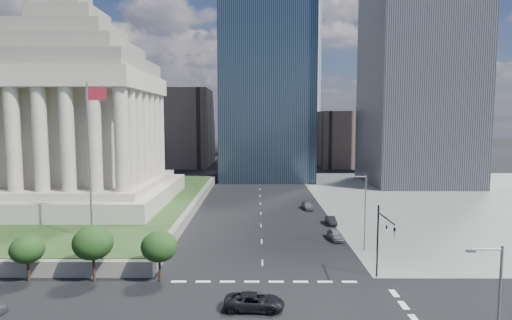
{
  "coord_description": "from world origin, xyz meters",
  "views": [
    {
      "loc": [
        -0.62,
        -30.02,
        17.28
      ],
      "look_at": [
        -0.77,
        18.59,
        12.59
      ],
      "focal_mm": 30.0,
      "sensor_mm": 36.0,
      "label": 1
    }
  ],
  "objects_px": {
    "pickup_truck": "(254,302)",
    "parked_sedan_mid": "(331,221)",
    "traffic_signal_ne": "(383,234)",
    "street_lamp_north": "(364,208)",
    "war_memorial": "(73,96)",
    "street_lamp_south": "(495,318)",
    "parked_sedan_far": "(307,205)",
    "flagpole": "(90,152)",
    "parked_sedan_near": "(335,235)"
  },
  "relations": [
    {
      "from": "traffic_signal_ne",
      "to": "parked_sedan_near",
      "type": "height_order",
      "value": "traffic_signal_ne"
    },
    {
      "from": "traffic_signal_ne",
      "to": "parked_sedan_near",
      "type": "bearing_deg",
      "value": 96.67
    },
    {
      "from": "war_memorial",
      "to": "street_lamp_south",
      "type": "distance_m",
      "value": 73.51
    },
    {
      "from": "parked_sedan_near",
      "to": "parked_sedan_far",
      "type": "relative_size",
      "value": 1.0
    },
    {
      "from": "traffic_signal_ne",
      "to": "parked_sedan_far",
      "type": "distance_m",
      "value": 37.4
    },
    {
      "from": "war_memorial",
      "to": "parked_sedan_far",
      "type": "relative_size",
      "value": 9.02
    },
    {
      "from": "traffic_signal_ne",
      "to": "street_lamp_south",
      "type": "distance_m",
      "value": 19.72
    },
    {
      "from": "traffic_signal_ne",
      "to": "parked_sedan_mid",
      "type": "relative_size",
      "value": 2.06
    },
    {
      "from": "parked_sedan_near",
      "to": "parked_sedan_mid",
      "type": "distance_m",
      "value": 9.0
    },
    {
      "from": "street_lamp_south",
      "to": "street_lamp_north",
      "type": "height_order",
      "value": "same"
    },
    {
      "from": "traffic_signal_ne",
      "to": "parked_sedan_mid",
      "type": "height_order",
      "value": "traffic_signal_ne"
    },
    {
      "from": "street_lamp_south",
      "to": "parked_sedan_near",
      "type": "xyz_separation_m",
      "value": [
        -2.73,
        35.93,
        -4.92
      ]
    },
    {
      "from": "flagpole",
      "to": "pickup_truck",
      "type": "relative_size",
      "value": 3.66
    },
    {
      "from": "war_memorial",
      "to": "street_lamp_south",
      "type": "xyz_separation_m",
      "value": [
        47.33,
        -54.0,
        -15.74
      ]
    },
    {
      "from": "traffic_signal_ne",
      "to": "parked_sedan_near",
      "type": "distance_m",
      "value": 16.95
    },
    {
      "from": "war_memorial",
      "to": "traffic_signal_ne",
      "type": "height_order",
      "value": "war_memorial"
    },
    {
      "from": "war_memorial",
      "to": "pickup_truck",
      "type": "height_order",
      "value": "war_memorial"
    },
    {
      "from": "parked_sedan_far",
      "to": "traffic_signal_ne",
      "type": "bearing_deg",
      "value": -90.71
    },
    {
      "from": "street_lamp_south",
      "to": "street_lamp_north",
      "type": "xyz_separation_m",
      "value": [
        0.0,
        31.0,
        0.0
      ]
    },
    {
      "from": "street_lamp_north",
      "to": "parked_sedan_mid",
      "type": "bearing_deg",
      "value": 97.5
    },
    {
      "from": "street_lamp_south",
      "to": "parked_sedan_far",
      "type": "xyz_separation_m",
      "value": [
        -4.33,
        56.66,
        -4.93
      ]
    },
    {
      "from": "flagpole",
      "to": "street_lamp_south",
      "type": "relative_size",
      "value": 2.0
    },
    {
      "from": "war_memorial",
      "to": "parked_sedan_mid",
      "type": "distance_m",
      "value": 50.84
    },
    {
      "from": "parked_sedan_far",
      "to": "parked_sedan_near",
      "type": "bearing_deg",
      "value": -91.71
    },
    {
      "from": "traffic_signal_ne",
      "to": "street_lamp_north",
      "type": "height_order",
      "value": "street_lamp_north"
    },
    {
      "from": "street_lamp_south",
      "to": "parked_sedan_mid",
      "type": "distance_m",
      "value": 45.2
    },
    {
      "from": "flagpole",
      "to": "parked_sedan_mid",
      "type": "distance_m",
      "value": 38.58
    },
    {
      "from": "flagpole",
      "to": "parked_sedan_far",
      "type": "relative_size",
      "value": 4.63
    },
    {
      "from": "pickup_truck",
      "to": "parked_sedan_mid",
      "type": "height_order",
      "value": "pickup_truck"
    },
    {
      "from": "parked_sedan_mid",
      "to": "war_memorial",
      "type": "bearing_deg",
      "value": 166.7
    },
    {
      "from": "war_memorial",
      "to": "parked_sedan_mid",
      "type": "relative_size",
      "value": 10.06
    },
    {
      "from": "flagpole",
      "to": "parked_sedan_far",
      "type": "bearing_deg",
      "value": 40.85
    },
    {
      "from": "traffic_signal_ne",
      "to": "pickup_truck",
      "type": "distance_m",
      "value": 15.49
    },
    {
      "from": "street_lamp_north",
      "to": "parked_sedan_far",
      "type": "height_order",
      "value": "street_lamp_north"
    },
    {
      "from": "street_lamp_south",
      "to": "pickup_truck",
      "type": "height_order",
      "value": "street_lamp_south"
    },
    {
      "from": "parked_sedan_far",
      "to": "parked_sedan_mid",
      "type": "bearing_deg",
      "value": -84.13
    },
    {
      "from": "flagpole",
      "to": "traffic_signal_ne",
      "type": "height_order",
      "value": "flagpole"
    },
    {
      "from": "street_lamp_north",
      "to": "pickup_truck",
      "type": "relative_size",
      "value": 1.83
    },
    {
      "from": "flagpole",
      "to": "parked_sedan_far",
      "type": "height_order",
      "value": "flagpole"
    },
    {
      "from": "war_memorial",
      "to": "parked_sedan_mid",
      "type": "bearing_deg",
      "value": -11.33
    },
    {
      "from": "flagpole",
      "to": "parked_sedan_near",
      "type": "xyz_separation_m",
      "value": [
        32.43,
        5.93,
        -12.37
      ]
    },
    {
      "from": "parked_sedan_near",
      "to": "parked_sedan_mid",
      "type": "relative_size",
      "value": 1.12
    },
    {
      "from": "pickup_truck",
      "to": "parked_sedan_near",
      "type": "bearing_deg",
      "value": -24.01
    },
    {
      "from": "parked_sedan_near",
      "to": "traffic_signal_ne",
      "type": "bearing_deg",
      "value": -89.65
    },
    {
      "from": "street_lamp_south",
      "to": "parked_sedan_mid",
      "type": "bearing_deg",
      "value": 92.33
    },
    {
      "from": "pickup_truck",
      "to": "parked_sedan_far",
      "type": "bearing_deg",
      "value": -9.94
    },
    {
      "from": "pickup_truck",
      "to": "street_lamp_south",
      "type": "bearing_deg",
      "value": -130.22
    },
    {
      "from": "pickup_truck",
      "to": "parked_sedan_mid",
      "type": "distance_m",
      "value": 33.92
    },
    {
      "from": "war_memorial",
      "to": "pickup_truck",
      "type": "relative_size",
      "value": 7.13
    },
    {
      "from": "flagpole",
      "to": "parked_sedan_near",
      "type": "height_order",
      "value": "flagpole"
    }
  ]
}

